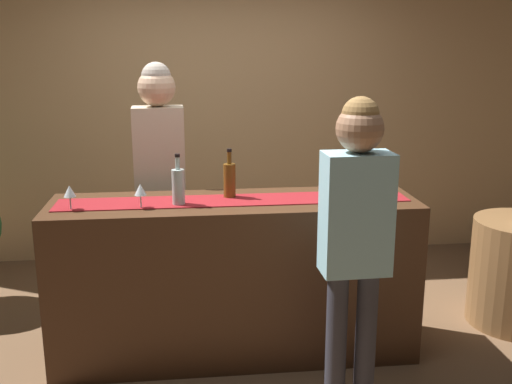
# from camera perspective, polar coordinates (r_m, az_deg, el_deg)

# --- Properties ---
(ground_plane) EXTENTS (10.00, 10.00, 0.00)m
(ground_plane) POSITION_cam_1_polar(r_m,az_deg,el_deg) (3.95, -1.97, -14.86)
(ground_plane) COLOR brown
(back_wall) EXTENTS (6.00, 0.12, 2.90)m
(back_wall) POSITION_cam_1_polar(r_m,az_deg,el_deg) (5.38, -3.77, 9.09)
(back_wall) COLOR tan
(back_wall) RESTS_ON ground
(bar_counter) EXTENTS (2.21, 0.60, 0.99)m
(bar_counter) POSITION_cam_1_polar(r_m,az_deg,el_deg) (3.74, -2.03, -8.19)
(bar_counter) COLOR #472B19
(bar_counter) RESTS_ON ground
(counter_runner_cloth) EXTENTS (2.10, 0.28, 0.01)m
(counter_runner_cloth) POSITION_cam_1_polar(r_m,az_deg,el_deg) (3.58, -2.10, -0.79)
(counter_runner_cloth) COLOR maroon
(counter_runner_cloth) RESTS_ON bar_counter
(wine_bottle_amber) EXTENTS (0.07, 0.07, 0.30)m
(wine_bottle_amber) POSITION_cam_1_polar(r_m,az_deg,el_deg) (3.63, -2.54, 1.20)
(wine_bottle_amber) COLOR brown
(wine_bottle_amber) RESTS_ON bar_counter
(wine_bottle_clear) EXTENTS (0.07, 0.07, 0.30)m
(wine_bottle_clear) POSITION_cam_1_polar(r_m,az_deg,el_deg) (3.49, -7.42, 0.57)
(wine_bottle_clear) COLOR #B2C6C1
(wine_bottle_clear) RESTS_ON bar_counter
(wine_glass_near_customer) EXTENTS (0.07, 0.07, 0.14)m
(wine_glass_near_customer) POSITION_cam_1_polar(r_m,az_deg,el_deg) (3.45, -10.98, 0.15)
(wine_glass_near_customer) COLOR silver
(wine_glass_near_customer) RESTS_ON bar_counter
(wine_glass_mid_counter) EXTENTS (0.07, 0.07, 0.14)m
(wine_glass_mid_counter) POSITION_cam_1_polar(r_m,az_deg,el_deg) (3.51, -17.35, -0.00)
(wine_glass_mid_counter) COLOR silver
(wine_glass_mid_counter) RESTS_ON bar_counter
(bartender) EXTENTS (0.35, 0.25, 1.79)m
(bartender) POSITION_cam_1_polar(r_m,az_deg,el_deg) (4.11, -9.19, 2.82)
(bartender) COLOR #26262B
(bartender) RESTS_ON ground
(customer_sipping) EXTENTS (0.35, 0.23, 1.67)m
(customer_sipping) POSITION_cam_1_polar(r_m,az_deg,el_deg) (3.03, 9.49, -3.15)
(customer_sipping) COLOR #33333D
(customer_sipping) RESTS_ON ground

